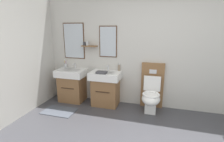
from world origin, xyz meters
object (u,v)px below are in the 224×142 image
(vanity_sink_left, at_px, (72,84))
(soap_dispenser, at_px, (119,68))
(vanity_sink_right, at_px, (106,87))
(folded_hand_towel, at_px, (102,72))
(toilet, at_px, (151,93))
(toothbrush_cup, at_px, (65,65))

(vanity_sink_left, bearing_deg, soap_dispenser, 9.16)
(vanity_sink_right, bearing_deg, folded_hand_towel, -105.10)
(vanity_sink_left, bearing_deg, folded_hand_towel, -10.39)
(vanity_sink_left, bearing_deg, toilet, 0.26)
(toilet, height_order, toothbrush_cup, toilet)
(vanity_sink_left, relative_size, soap_dispenser, 4.40)
(folded_hand_towel, bearing_deg, vanity_sink_right, 74.90)
(toilet, bearing_deg, toothbrush_cup, 175.66)
(vanity_sink_left, bearing_deg, toothbrush_cup, 146.25)
(vanity_sink_left, distance_m, soap_dispenser, 1.21)
(vanity_sink_right, height_order, folded_hand_towel, folded_hand_towel)
(folded_hand_towel, bearing_deg, soap_dispenser, 47.16)
(vanity_sink_right, relative_size, toothbrush_cup, 3.86)
(folded_hand_towel, bearing_deg, toothbrush_cup, 163.35)
(toothbrush_cup, bearing_deg, folded_hand_towel, -16.65)
(vanity_sink_right, bearing_deg, toothbrush_cup, 171.26)
(vanity_sink_left, height_order, folded_hand_towel, folded_hand_towel)
(folded_hand_towel, bearing_deg, toilet, 8.43)
(vanity_sink_left, relative_size, folded_hand_towel, 3.54)
(toilet, xyz_separation_m, folded_hand_towel, (-1.06, -0.16, 0.42))
(toothbrush_cup, xyz_separation_m, soap_dispenser, (1.37, 0.01, 0.02))
(vanity_sink_right, xyz_separation_m, soap_dispenser, (0.26, 0.18, 0.44))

